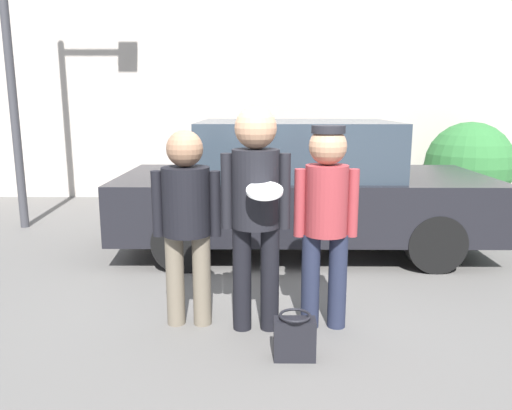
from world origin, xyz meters
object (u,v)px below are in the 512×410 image
person_left (187,212)px  person_middle_with_frisbee (256,199)px  person_right (326,210)px  handbag (295,337)px  parked_car_near (300,187)px  shrub (469,165)px

person_left → person_middle_with_frisbee: bearing=-9.1°
person_middle_with_frisbee → person_right: (0.56, 0.05, -0.10)m
person_right → handbag: (-0.27, -0.54, -0.82)m
parked_car_near → handbag: parked_car_near is taller
person_middle_with_frisbee → parked_car_near: person_middle_with_frisbee is taller
person_right → handbag: size_ratio=4.77×
person_middle_with_frisbee → shrub: size_ratio=1.20×
person_left → parked_car_near: bearing=63.8°
person_middle_with_frisbee → parked_car_near: size_ratio=0.40×
handbag → person_right: bearing=63.5°
shrub → handbag: shrub is taller
person_middle_with_frisbee → handbag: size_ratio=5.19×
person_right → shrub: size_ratio=1.10×
parked_car_near → handbag: (-0.25, -2.79, -0.62)m
person_left → parked_car_near: 2.47m
person_middle_with_frisbee → person_right: 0.57m
person_left → handbag: 1.29m
parked_car_near → person_left: bearing=-116.2°
person_left → parked_car_near: (1.09, 2.21, -0.17)m
person_right → handbag: bearing=-116.5°
parked_car_near → shrub: 4.08m
parked_car_near → person_middle_with_frisbee: bearing=-103.0°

